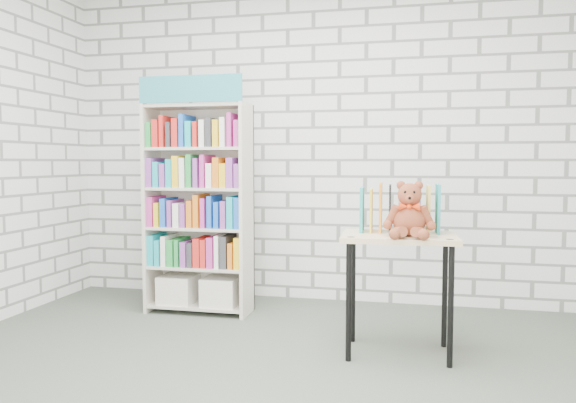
# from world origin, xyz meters

# --- Properties ---
(ground) EXTENTS (4.50, 4.50, 0.00)m
(ground) POSITION_xyz_m (0.00, 0.00, 0.00)
(ground) COLOR #434C40
(ground) RESTS_ON ground
(room_shell) EXTENTS (4.52, 4.02, 2.81)m
(room_shell) POSITION_xyz_m (0.00, 0.00, 1.78)
(room_shell) COLOR silver
(room_shell) RESTS_ON ground
(bookshelf) EXTENTS (0.85, 0.33, 1.91)m
(bookshelf) POSITION_xyz_m (-0.83, 1.36, 0.87)
(bookshelf) COLOR beige
(bookshelf) RESTS_ON ground
(display_table) EXTENTS (0.74, 0.53, 0.78)m
(display_table) POSITION_xyz_m (0.80, 0.68, 0.67)
(display_table) COLOR tan
(display_table) RESTS_ON ground
(table_books) EXTENTS (0.51, 0.24, 0.30)m
(table_books) POSITION_xyz_m (0.80, 0.79, 0.93)
(table_books) COLOR teal
(table_books) RESTS_ON display_table
(teddy_bear) EXTENTS (0.32, 0.29, 0.35)m
(teddy_bear) POSITION_xyz_m (0.86, 0.57, 0.92)
(teddy_bear) COLOR maroon
(teddy_bear) RESTS_ON display_table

